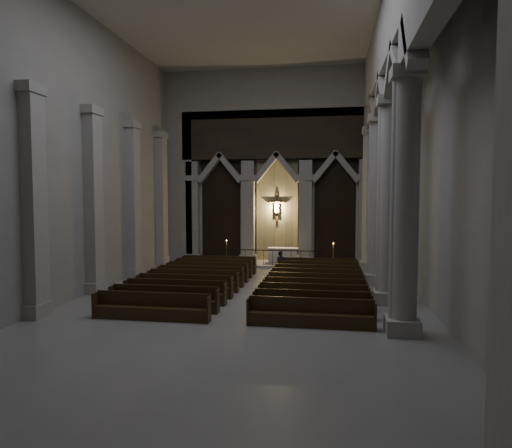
# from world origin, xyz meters

# --- Properties ---
(room) EXTENTS (24.00, 24.10, 12.00)m
(room) POSITION_xyz_m (0.00, 0.00, 7.60)
(room) COLOR gray
(room) RESTS_ON ground
(sanctuary_wall) EXTENTS (14.00, 0.77, 12.00)m
(sanctuary_wall) POSITION_xyz_m (0.00, 11.54, 6.62)
(sanctuary_wall) COLOR #A09D95
(sanctuary_wall) RESTS_ON ground
(right_arcade) EXTENTS (1.00, 24.00, 12.00)m
(right_arcade) POSITION_xyz_m (5.50, 1.33, 7.83)
(right_arcade) COLOR #A09D95
(right_arcade) RESTS_ON ground
(left_pilasters) EXTENTS (0.60, 13.00, 8.03)m
(left_pilasters) POSITION_xyz_m (-6.75, 3.50, 3.91)
(left_pilasters) COLOR #A09D95
(left_pilasters) RESTS_ON ground
(sanctuary_step) EXTENTS (8.50, 2.60, 0.15)m
(sanctuary_step) POSITION_xyz_m (0.00, 10.60, 0.07)
(sanctuary_step) COLOR #A09D95
(sanctuary_step) RESTS_ON ground
(altar) EXTENTS (1.84, 0.74, 0.94)m
(altar) POSITION_xyz_m (0.52, 10.56, 0.62)
(altar) COLOR silver
(altar) RESTS_ON sanctuary_step
(altar_rail) EXTENTS (5.53, 0.09, 1.09)m
(altar_rail) POSITION_xyz_m (-0.00, 9.62, 0.72)
(altar_rail) COLOR black
(altar_rail) RESTS_ON ground
(candle_stand_left) EXTENTS (0.27, 0.27, 1.61)m
(candle_stand_left) POSITION_xyz_m (-2.73, 9.47, 0.44)
(candle_stand_left) COLOR olive
(candle_stand_left) RESTS_ON ground
(candle_stand_right) EXTENTS (0.26, 0.26, 1.57)m
(candle_stand_right) POSITION_xyz_m (3.50, 9.29, 0.43)
(candle_stand_right) COLOR olive
(candle_stand_right) RESTS_ON ground
(pews) EXTENTS (9.52, 10.03, 0.92)m
(pews) POSITION_xyz_m (-0.00, 2.63, 0.30)
(pews) COLOR black
(pews) RESTS_ON ground
(worshipper) EXTENTS (0.58, 0.46, 1.38)m
(worshipper) POSITION_xyz_m (0.81, 6.46, 0.69)
(worshipper) COLOR black
(worshipper) RESTS_ON ground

